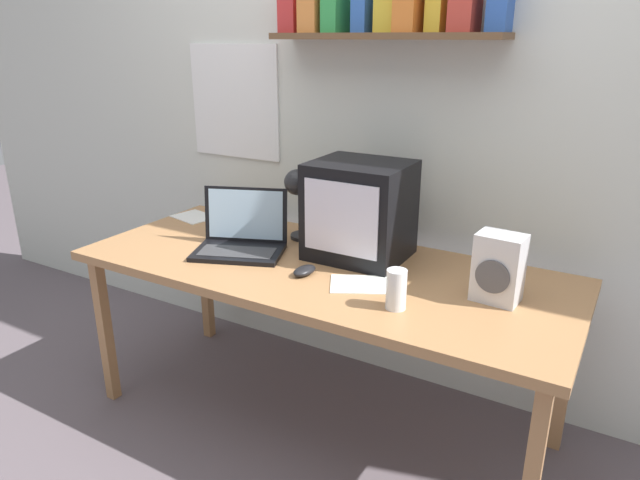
% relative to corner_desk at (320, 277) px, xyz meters
% --- Properties ---
extents(ground_plane, '(12.00, 12.00, 0.00)m').
position_rel_corner_desk_xyz_m(ground_plane, '(0.00, 0.00, -0.65)').
color(ground_plane, '#60555C').
extents(back_wall, '(5.60, 0.24, 2.60)m').
position_rel_corner_desk_xyz_m(back_wall, '(-0.00, 0.53, 0.65)').
color(back_wall, silver).
rests_on(back_wall, ground_plane).
extents(corner_desk, '(1.89, 0.77, 0.71)m').
position_rel_corner_desk_xyz_m(corner_desk, '(0.00, 0.00, 0.00)').
color(corner_desk, '#A77549').
rests_on(corner_desk, ground_plane).
extents(crt_monitor, '(0.37, 0.33, 0.38)m').
position_rel_corner_desk_xyz_m(crt_monitor, '(0.09, 0.16, 0.24)').
color(crt_monitor, black).
rests_on(crt_monitor, corner_desk).
extents(laptop, '(0.42, 0.36, 0.24)m').
position_rel_corner_desk_xyz_m(laptop, '(-0.35, -0.02, 0.11)').
color(laptop, black).
rests_on(laptop, corner_desk).
extents(desk_lamp, '(0.13, 0.18, 0.31)m').
position_rel_corner_desk_xyz_m(desk_lamp, '(-0.21, 0.19, 0.26)').
color(desk_lamp, '#232326').
rests_on(desk_lamp, corner_desk).
extents(juice_glass, '(0.07, 0.07, 0.13)m').
position_rel_corner_desk_xyz_m(juice_glass, '(0.39, -0.20, 0.11)').
color(juice_glass, white).
rests_on(juice_glass, corner_desk).
extents(space_heater, '(0.16, 0.12, 0.23)m').
position_rel_corner_desk_xyz_m(space_heater, '(0.65, 0.03, 0.17)').
color(space_heater, silver).
rests_on(space_heater, corner_desk).
extents(computer_mouse, '(0.07, 0.11, 0.03)m').
position_rel_corner_desk_xyz_m(computer_mouse, '(-0.00, -0.11, 0.07)').
color(computer_mouse, black).
rests_on(computer_mouse, corner_desk).
extents(loose_paper_near_laptop, '(0.22, 0.19, 0.00)m').
position_rel_corner_desk_xyz_m(loose_paper_near_laptop, '(-0.83, 0.22, 0.05)').
color(loose_paper_near_laptop, silver).
rests_on(loose_paper_near_laptop, corner_desk).
extents(loose_paper_near_monitor, '(0.26, 0.23, 0.00)m').
position_rel_corner_desk_xyz_m(loose_paper_near_monitor, '(0.21, -0.09, 0.05)').
color(loose_paper_near_monitor, silver).
rests_on(loose_paper_near_monitor, corner_desk).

